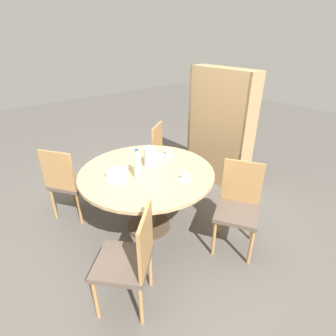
{
  "coord_description": "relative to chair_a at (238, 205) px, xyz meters",
  "views": [
    {
      "loc": [
        2.02,
        -1.43,
        2.07
      ],
      "look_at": [
        0.0,
        0.3,
        0.68
      ],
      "focal_mm": 28.0,
      "sensor_mm": 36.0,
      "label": 1
    }
  ],
  "objects": [
    {
      "name": "ground_plane",
      "position": [
        -0.82,
        -0.54,
        -0.5
      ],
      "size": [
        14.0,
        14.0,
        0.0
      ],
      "primitive_type": "plane",
      "color": "#56514C"
    },
    {
      "name": "dining_table",
      "position": [
        -0.82,
        -0.54,
        0.11
      ],
      "size": [
        1.44,
        1.44,
        0.75
      ],
      "color": "#473828",
      "rests_on": "ground_plane"
    },
    {
      "name": "chair_a",
      "position": [
        0.0,
        0.0,
        0.0
      ],
      "size": [
        0.57,
        0.57,
        0.93
      ],
      "rotation": [
        0.0,
        0.0,
        0.52
      ],
      "color": "#A87A47",
      "rests_on": "ground_plane"
    },
    {
      "name": "chair_b",
      "position": [
        -1.42,
        0.24,
        0.0
      ],
      "size": [
        0.58,
        0.58,
        0.93
      ],
      "rotation": [
        0.0,
        0.0,
        2.16
      ],
      "color": "#A87A47",
      "rests_on": "ground_plane"
    },
    {
      "name": "chair_c",
      "position": [
        -1.61,
        -1.13,
        0.0
      ],
      "size": [
        0.58,
        0.58,
        0.93
      ],
      "rotation": [
        0.0,
        0.0,
        3.71
      ],
      "color": "#A87A47",
      "rests_on": "ground_plane"
    },
    {
      "name": "chair_d",
      "position": [
        -0.12,
        -1.23,
        0.0
      ],
      "size": [
        0.59,
        0.59,
        0.93
      ],
      "rotation": [
        0.0,
        0.0,
        5.44
      ],
      "color": "#A87A47",
      "rests_on": "ground_plane"
    },
    {
      "name": "bookshelf",
      "position": [
        -1.07,
        0.94,
        0.28
      ],
      "size": [
        1.01,
        0.28,
        1.66
      ],
      "rotation": [
        0.0,
        0.0,
        3.14
      ],
      "color": "tan",
      "rests_on": "ground_plane"
    },
    {
      "name": "coffee_pot",
      "position": [
        -0.9,
        -0.44,
        0.36
      ],
      "size": [
        0.14,
        0.14,
        0.25
      ],
      "color": "silver",
      "rests_on": "dining_table"
    },
    {
      "name": "water_bottle",
      "position": [
        -0.77,
        -0.69,
        0.38
      ],
      "size": [
        0.08,
        0.08,
        0.31
      ],
      "color": "#99C6A3",
      "rests_on": "dining_table"
    },
    {
      "name": "cake_main",
      "position": [
        -0.91,
        -0.86,
        0.29
      ],
      "size": [
        0.24,
        0.24,
        0.08
      ],
      "color": "white",
      "rests_on": "dining_table"
    },
    {
      "name": "cup_a",
      "position": [
        -0.98,
        -0.1,
        0.28
      ],
      "size": [
        0.13,
        0.13,
        0.07
      ],
      "color": "white",
      "rests_on": "dining_table"
    },
    {
      "name": "cup_b",
      "position": [
        -0.42,
        -0.37,
        0.28
      ],
      "size": [
        0.13,
        0.13,
        0.07
      ],
      "color": "white",
      "rests_on": "dining_table"
    },
    {
      "name": "plate_stack",
      "position": [
        -0.99,
        -0.28,
        0.27
      ],
      "size": [
        0.19,
        0.19,
        0.04
      ],
      "color": "white",
      "rests_on": "dining_table"
    }
  ]
}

